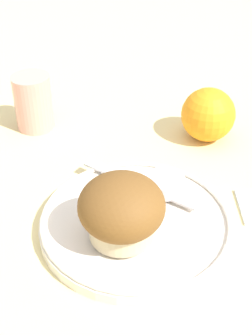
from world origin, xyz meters
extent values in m
plane|color=beige|center=(0.00, 0.00, 0.00)|extent=(3.00, 3.00, 0.00)
cylinder|color=silver|center=(0.00, -0.01, 0.01)|extent=(0.24, 0.24, 0.01)
torus|color=silver|center=(0.00, -0.01, 0.02)|extent=(0.24, 0.24, 0.01)
cylinder|color=beige|center=(-0.02, -0.04, 0.04)|extent=(0.08, 0.08, 0.04)
ellipsoid|color=brown|center=(-0.02, -0.04, 0.06)|extent=(0.10, 0.10, 0.07)
cylinder|color=silver|center=(0.04, 0.04, 0.03)|extent=(0.05, 0.05, 0.02)
cylinder|color=white|center=(0.04, 0.04, 0.04)|extent=(0.05, 0.05, 0.00)
sphere|color=#B7192D|center=(0.00, 0.03, 0.03)|extent=(0.02, 0.02, 0.02)
sphere|color=#B7192D|center=(0.01, 0.03, 0.03)|extent=(0.02, 0.02, 0.02)
cube|color=silver|center=(0.01, 0.06, 0.02)|extent=(0.15, 0.11, 0.00)
sphere|color=orange|center=(0.12, 0.20, 0.04)|extent=(0.09, 0.09, 0.09)
cylinder|color=#E5998C|center=(-0.16, 0.24, 0.05)|extent=(0.06, 0.06, 0.09)
camera|label=1|loc=(-0.02, -0.44, 0.41)|focal=50.00mm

